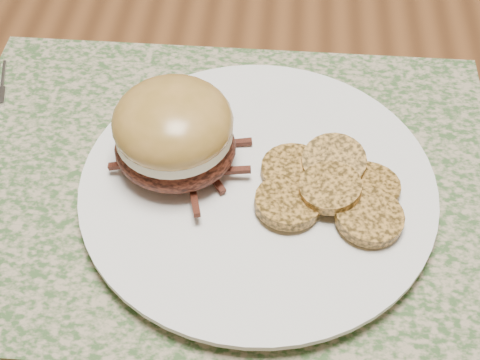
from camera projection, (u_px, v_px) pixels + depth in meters
name	position (u px, v px, depth m)	size (l,w,h in m)	color
ground	(357.00, 338.00, 1.27)	(3.50, 3.50, 0.00)	brown
dining_table	(437.00, 66.00, 0.75)	(1.50, 0.90, 0.75)	brown
placemat	(222.00, 180.00, 0.54)	(0.45, 0.33, 0.00)	#3C5C2F
dinner_plate	(258.00, 189.00, 0.52)	(0.26, 0.26, 0.02)	white
pork_sandwich	(174.00, 133.00, 0.50)	(0.10, 0.10, 0.07)	black
roasted_potatoes	(330.00, 187.00, 0.50)	(0.13, 0.12, 0.03)	#BC8337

